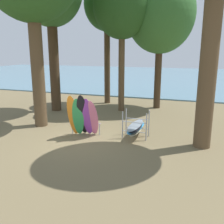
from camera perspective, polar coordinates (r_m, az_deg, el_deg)
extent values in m
plane|color=brown|center=(11.56, -6.78, -6.32)|extent=(80.00, 80.00, 0.00)
cube|color=slate|center=(38.87, 11.97, 7.80)|extent=(80.00, 36.00, 0.10)
cylinder|color=brown|center=(13.66, -16.44, 10.27)|extent=(0.66, 0.66, 6.49)
cylinder|color=brown|center=(10.72, 20.93, 10.74)|extent=(0.70, 0.70, 7.10)
cylinder|color=brown|center=(16.60, 2.14, 9.64)|extent=(0.40, 0.40, 5.49)
ellipsoid|color=#234C1E|center=(16.77, 2.27, 22.98)|extent=(3.58, 3.58, 4.11)
cylinder|color=#42301E|center=(17.08, -12.87, 10.83)|extent=(0.63, 0.63, 6.33)
cylinder|color=#42301E|center=(17.69, 10.29, 8.60)|extent=(0.46, 0.46, 4.82)
ellipsoid|color=#33662D|center=(17.76, 10.85, 20.94)|extent=(4.43, 4.43, 5.09)
cylinder|color=#4C3823|center=(19.01, -1.09, 11.02)|extent=(0.43, 0.43, 6.05)
ellipsoid|color=#234C1E|center=(19.23, -1.15, 23.15)|extent=(3.23, 3.23, 3.71)
ellipsoid|color=orange|center=(11.87, -8.71, -0.78)|extent=(0.60, 0.77, 2.00)
ellipsoid|color=#339E56|center=(11.84, -7.64, -1.12)|extent=(0.70, 0.81, 1.86)
ellipsoid|color=black|center=(11.77, -6.58, -0.69)|extent=(0.75, 1.07, 2.05)
ellipsoid|color=purple|center=(11.76, -5.49, -1.12)|extent=(0.67, 0.89, 1.88)
ellipsoid|color=pink|center=(11.74, -4.40, -1.38)|extent=(0.63, 0.84, 1.78)
cylinder|color=#9EA0A5|center=(12.40, -8.87, -3.64)|extent=(0.04, 0.04, 0.55)
cylinder|color=#9EA0A5|center=(12.12, -2.82, -3.91)|extent=(0.04, 0.04, 0.55)
cylinder|color=#9EA0A5|center=(12.16, -5.91, -2.54)|extent=(1.46, 0.35, 0.04)
cylinder|color=#9EA0A5|center=(11.60, 2.38, -2.90)|extent=(0.05, 0.05, 1.25)
cylinder|color=#9EA0A5|center=(11.35, 7.71, -3.40)|extent=(0.05, 0.05, 1.25)
cylinder|color=#9EA0A5|center=(12.16, 3.19, -2.13)|extent=(0.05, 0.05, 1.25)
cylinder|color=#9EA0A5|center=(11.92, 8.29, -2.59)|extent=(0.05, 0.05, 1.25)
cylinder|color=#9EA0A5|center=(11.55, 4.98, -4.46)|extent=(1.10, 0.04, 0.04)
cylinder|color=#9EA0A5|center=(11.42, 5.03, -2.31)|extent=(1.10, 0.04, 0.04)
cylinder|color=#9EA0A5|center=(12.10, 5.68, -3.61)|extent=(1.10, 0.04, 0.04)
cylinder|color=#9EA0A5|center=(11.98, 5.73, -1.55)|extent=(1.10, 0.04, 0.04)
ellipsoid|color=#C6B289|center=(11.81, 5.42, -3.81)|extent=(0.56, 2.11, 0.06)
ellipsoid|color=#2D8ED1|center=(11.79, 5.42, -3.53)|extent=(0.64, 2.13, 0.06)
ellipsoid|color=black|center=(11.77, 5.38, -3.25)|extent=(0.65, 2.13, 0.06)
ellipsoid|color=gray|center=(11.76, 5.27, -2.96)|extent=(0.53, 2.11, 0.06)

